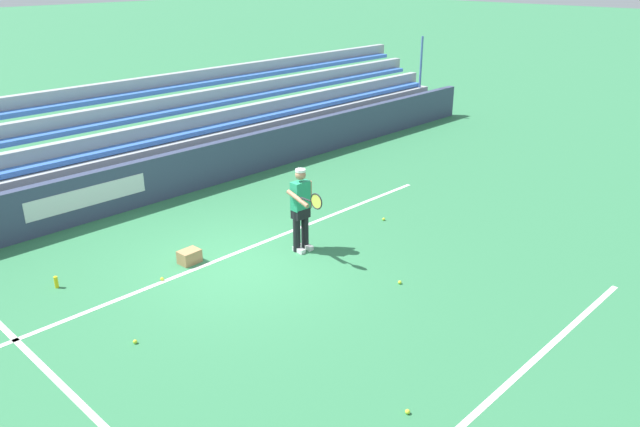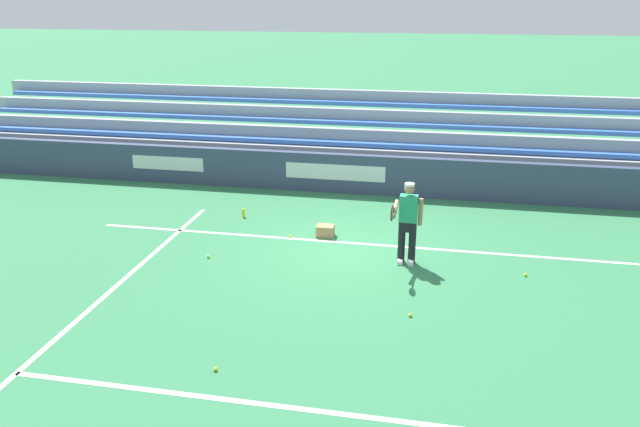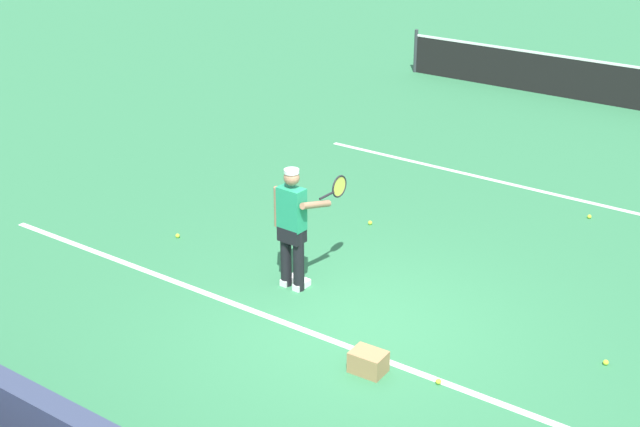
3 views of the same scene
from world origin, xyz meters
The scene contains 11 objects.
ground_plane centered at (0.00, 0.00, 0.00)m, with size 160.00×160.00×0.00m, color #337A4C.
court_baseline_white centered at (0.00, -0.50, 0.00)m, with size 12.00×0.10×0.01m, color white.
court_service_line_white centered at (0.00, 5.50, 0.00)m, with size 8.22×0.10×0.01m, color white.
tennis_player centered at (-1.25, 0.34, 0.89)m, with size 0.60×0.98×1.71m.
ball_box_cardboard centered at (0.67, -0.81, 0.13)m, with size 0.40×0.30×0.26m, color #A87F51.
tennis_ball_midcourt centered at (1.25, 4.87, 0.03)m, with size 0.07×0.07×0.07m, color #CCE533.
tennis_ball_far_left centered at (-3.63, 0.56, 0.03)m, with size 0.07×0.07×0.07m, color #CCE533.
tennis_ball_stray_back centered at (-1.48, 2.65, 0.03)m, with size 0.07×0.07×0.07m, color #CCE533.
tennis_ball_by_box centered at (1.45, -0.56, 0.03)m, with size 0.07×0.07×0.07m, color #CCE533.
tennis_ball_on_baseline centered at (2.86, 0.91, 0.03)m, with size 0.07×0.07×0.07m, color #CCE533.
tennis_net centered at (0.00, 11.12, 0.49)m, with size 11.09×0.09×1.07m.
Camera 3 is at (5.20, -8.19, 5.84)m, focal length 50.00 mm.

